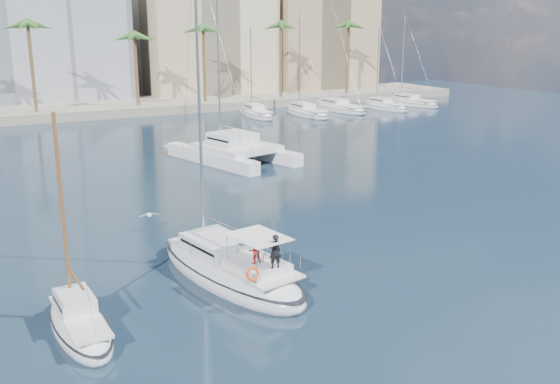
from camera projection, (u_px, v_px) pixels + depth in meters
ground at (306, 254)px, 33.32m from camera, size 160.00×160.00×0.00m
quay at (80, 109)px, 85.13m from camera, size 120.00×14.00×1.20m
building_beige at (205, 36)px, 100.34m from camera, size 20.00×14.00×20.00m
building_tan_right at (317, 41)px, 107.99m from camera, size 18.00×12.00×18.00m
palm_centre at (80, 37)px, 79.20m from camera, size 3.60×3.60×12.30m
palm_right at (310, 35)px, 94.65m from camera, size 3.60×3.60×12.30m
main_sloop at (229, 269)px, 29.93m from camera, size 5.35×11.23×16.02m
small_sloop at (80, 324)px, 24.73m from camera, size 2.28×6.46×9.18m
catamaran at (234, 148)px, 55.83m from camera, size 8.79×13.22×17.65m
seagull at (149, 215)px, 36.57m from camera, size 1.20×0.51×0.22m
moored_yacht_a at (257, 117)px, 82.44m from camera, size 3.37×9.52×11.90m
moored_yacht_b at (307, 116)px, 83.69m from camera, size 3.32×10.83×13.72m
moored_yacht_c at (339, 111)px, 88.35m from camera, size 3.98×12.33×15.54m
moored_yacht_d at (385, 110)px, 89.60m from camera, size 3.52×9.55×11.90m
moored_yacht_e at (411, 105)px, 94.26m from camera, size 4.61×11.11×13.72m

